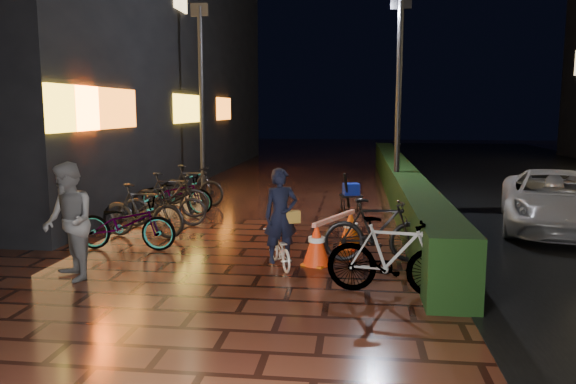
# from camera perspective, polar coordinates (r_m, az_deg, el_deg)

# --- Properties ---
(ground) EXTENTS (80.00, 80.00, 0.00)m
(ground) POSITION_cam_1_polar(r_m,az_deg,el_deg) (9.54, -5.66, -7.35)
(ground) COLOR #381911
(ground) RESTS_ON ground
(hedge) EXTENTS (0.70, 20.00, 1.00)m
(hedge) POSITION_cam_1_polar(r_m,az_deg,el_deg) (17.13, 11.16, 1.27)
(hedge) COLOR black
(hedge) RESTS_ON ground
(bystander_person) EXTENTS (1.10, 1.11, 1.81)m
(bystander_person) POSITION_cam_1_polar(r_m,az_deg,el_deg) (9.08, -21.40, -2.84)
(bystander_person) COLOR #5D5C5F
(bystander_person) RESTS_ON ground
(van) EXTENTS (3.06, 4.88, 1.26)m
(van) POSITION_cam_1_polar(r_m,az_deg,el_deg) (13.39, 25.49, -0.78)
(van) COLOR #B2B2B7
(van) RESTS_ON ground
(storefront_block) EXTENTS (12.09, 22.00, 9.00)m
(storefront_block) POSITION_cam_1_polar(r_m,az_deg,el_deg) (23.56, -22.94, 12.43)
(storefront_block) COLOR black
(storefront_block) RESTS_ON ground
(lamp_post_hedge) EXTENTS (0.52, 0.16, 5.37)m
(lamp_post_hedge) POSITION_cam_1_polar(r_m,az_deg,el_deg) (14.53, 11.17, 9.72)
(lamp_post_hedge) COLOR black
(lamp_post_hedge) RESTS_ON ground
(lamp_post_sf) EXTENTS (0.54, 0.15, 5.73)m
(lamp_post_sf) POSITION_cam_1_polar(r_m,az_deg,el_deg) (17.67, -8.79, 10.17)
(lamp_post_sf) COLOR black
(lamp_post_sf) RESTS_ON ground
(cyclist) EXTENTS (0.82, 1.22, 1.65)m
(cyclist) POSITION_cam_1_polar(r_m,az_deg,el_deg) (9.17, -0.78, -4.00)
(cyclist) COLOR white
(cyclist) RESTS_ON ground
(traffic_barrier) EXTENTS (1.07, 1.75, 0.73)m
(traffic_barrier) POSITION_cam_1_polar(r_m,az_deg,el_deg) (9.99, 4.75, -4.47)
(traffic_barrier) COLOR #FF350D
(traffic_barrier) RESTS_ON ground
(cart_assembly) EXTENTS (0.63, 0.66, 1.01)m
(cart_assembly) POSITION_cam_1_polar(r_m,az_deg,el_deg) (14.41, 6.39, 0.13)
(cart_assembly) COLOR black
(cart_assembly) RESTS_ON ground
(parked_bikes_storefront) EXTENTS (2.16, 5.57, 1.10)m
(parked_bikes_storefront) POSITION_cam_1_polar(r_m,az_deg,el_deg) (13.03, -12.47, -0.90)
(parked_bikes_storefront) COLOR black
(parked_bikes_storefront) RESTS_ON ground
(parked_bikes_hedge) EXTENTS (2.01, 2.41, 1.10)m
(parked_bikes_hedge) POSITION_cam_1_polar(r_m,az_deg,el_deg) (8.82, 9.67, -5.05)
(parked_bikes_hedge) COLOR black
(parked_bikes_hedge) RESTS_ON ground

